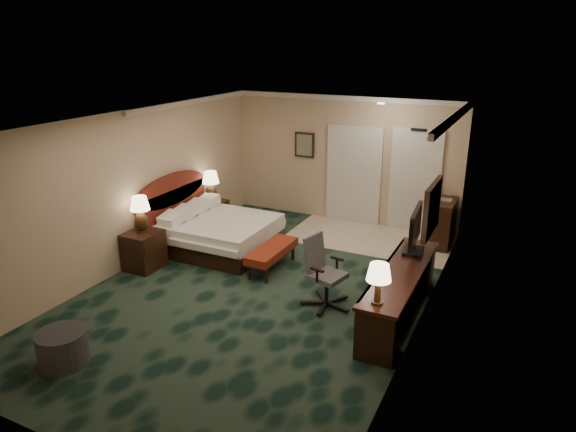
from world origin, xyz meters
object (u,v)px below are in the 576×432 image
at_px(nightstand_near, 144,250).
at_px(nightstand_far, 214,215).
at_px(bed, 221,234).
at_px(tv, 415,231).
at_px(lamp_far, 211,187).
at_px(desk, 399,294).
at_px(lamp_near, 141,214).
at_px(ottoman, 63,348).
at_px(minibar, 441,223).
at_px(bed_bench, 272,258).
at_px(desk_chair, 327,273).

xyz_separation_m(nightstand_near, nightstand_far, (-0.03, 2.22, -0.04)).
xyz_separation_m(bed, nightstand_near, (-0.74, -1.31, 0.04)).
bearing_deg(tv, lamp_far, 160.35).
xyz_separation_m(lamp_far, desk, (4.45, -1.90, -0.54)).
height_order(lamp_near, ottoman, lamp_near).
distance_m(lamp_far, ottoman, 4.95).
distance_m(bed, lamp_far, 1.32).
relative_size(ottoman, tv, 0.67).
bearing_deg(nightstand_far, lamp_near, -89.77).
height_order(bed, nightstand_near, nightstand_near).
bearing_deg(minibar, lamp_far, -165.27).
xyz_separation_m(nightstand_far, bed_bench, (2.06, -1.29, -0.09)).
bearing_deg(minibar, desk, -90.21).
bearing_deg(lamp_far, desk, -23.15).
xyz_separation_m(bed_bench, desk, (2.39, -0.66, 0.16)).
xyz_separation_m(lamp_near, ottoman, (1.00, -2.66, -0.76)).
relative_size(nightstand_near, desk_chair, 0.62).
distance_m(desk, desk_chair, 1.08).
bearing_deg(desk, tv, 89.92).
relative_size(lamp_far, desk, 0.25).
height_order(nightstand_far, lamp_far, lamp_far).
distance_m(nightstand_far, ottoman, 4.94).
bearing_deg(minibar, tv, -90.25).
relative_size(nightstand_near, lamp_far, 1.02).
bearing_deg(nightstand_far, desk, -23.66).
bearing_deg(lamp_far, nightstand_near, -89.04).
relative_size(lamp_near, bed_bench, 0.51).
bearing_deg(desk_chair, nightstand_far, 161.63).
bearing_deg(tv, bed, 170.25).
bearing_deg(nightstand_far, minibar, 14.20).
bearing_deg(desk_chair, desk, 20.33).
relative_size(ottoman, minibar, 0.67).
bearing_deg(desk_chair, ottoman, -117.74).
xyz_separation_m(nightstand_near, lamp_near, (-0.02, 0.04, 0.65)).
bearing_deg(desk, nightstand_near, -176.53).
bearing_deg(lamp_near, ottoman, -69.44).
distance_m(lamp_near, desk, 4.49).
relative_size(lamp_near, minibar, 0.70).
bearing_deg(nightstand_far, tv, -15.58).
bearing_deg(nightstand_far, desk_chair, -31.54).
height_order(nightstand_near, desk_chair, desk_chair).
xyz_separation_m(nightstand_far, minibar, (4.46, 1.13, 0.15)).
xyz_separation_m(desk_chair, minibar, (1.07, 3.21, -0.09)).
relative_size(lamp_far, bed_bench, 0.53).
bearing_deg(desk_chair, tv, 51.66).
bearing_deg(bed_bench, tv, 1.85).
xyz_separation_m(tv, minibar, (0.01, 2.37, -0.64)).
height_order(nightstand_far, desk, desk).
bearing_deg(lamp_near, minibar, 36.62).
distance_m(lamp_near, bed_bench, 2.36).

